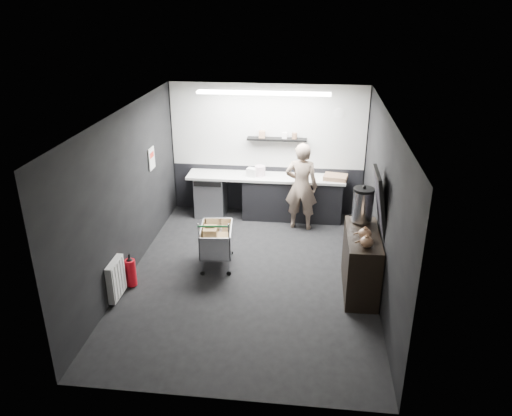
# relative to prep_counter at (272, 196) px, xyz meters

# --- Properties ---
(floor) EXTENTS (5.50, 5.50, 0.00)m
(floor) POSITION_rel_prep_counter_xyz_m (-0.14, -2.42, -0.46)
(floor) COLOR black
(floor) RESTS_ON ground
(ceiling) EXTENTS (5.50, 5.50, 0.00)m
(ceiling) POSITION_rel_prep_counter_xyz_m (-0.14, -2.42, 2.24)
(ceiling) COLOR white
(ceiling) RESTS_ON wall_back
(wall_back) EXTENTS (5.50, 0.00, 5.50)m
(wall_back) POSITION_rel_prep_counter_xyz_m (-0.14, 0.33, 0.89)
(wall_back) COLOR black
(wall_back) RESTS_ON floor
(wall_front) EXTENTS (5.50, 0.00, 5.50)m
(wall_front) POSITION_rel_prep_counter_xyz_m (-0.14, -5.17, 0.89)
(wall_front) COLOR black
(wall_front) RESTS_ON floor
(wall_left) EXTENTS (0.00, 5.50, 5.50)m
(wall_left) POSITION_rel_prep_counter_xyz_m (-2.14, -2.42, 0.89)
(wall_left) COLOR black
(wall_left) RESTS_ON floor
(wall_right) EXTENTS (0.00, 5.50, 5.50)m
(wall_right) POSITION_rel_prep_counter_xyz_m (1.86, -2.42, 0.89)
(wall_right) COLOR black
(wall_right) RESTS_ON floor
(kitchen_wall_panel) EXTENTS (3.95, 0.02, 1.70)m
(kitchen_wall_panel) POSITION_rel_prep_counter_xyz_m (-0.14, 0.31, 1.39)
(kitchen_wall_panel) COLOR beige
(kitchen_wall_panel) RESTS_ON wall_back
(dado_panel) EXTENTS (3.95, 0.02, 1.00)m
(dado_panel) POSITION_rel_prep_counter_xyz_m (-0.14, 0.31, 0.04)
(dado_panel) COLOR black
(dado_panel) RESTS_ON wall_back
(floating_shelf) EXTENTS (1.20, 0.22, 0.04)m
(floating_shelf) POSITION_rel_prep_counter_xyz_m (0.06, 0.20, 1.16)
(floating_shelf) COLOR black
(floating_shelf) RESTS_ON wall_back
(wall_clock) EXTENTS (0.20, 0.03, 0.20)m
(wall_clock) POSITION_rel_prep_counter_xyz_m (1.26, 0.30, 1.69)
(wall_clock) COLOR silver
(wall_clock) RESTS_ON wall_back
(poster) EXTENTS (0.02, 0.30, 0.40)m
(poster) POSITION_rel_prep_counter_xyz_m (-2.12, -1.12, 1.09)
(poster) COLOR silver
(poster) RESTS_ON wall_left
(poster_red_band) EXTENTS (0.02, 0.22, 0.10)m
(poster_red_band) POSITION_rel_prep_counter_xyz_m (-2.11, -1.12, 1.16)
(poster_red_band) COLOR red
(poster_red_band) RESTS_ON poster
(radiator) EXTENTS (0.10, 0.50, 0.60)m
(radiator) POSITION_rel_prep_counter_xyz_m (-2.08, -3.32, -0.11)
(radiator) COLOR silver
(radiator) RESTS_ON wall_left
(ceiling_strip) EXTENTS (2.40, 0.20, 0.04)m
(ceiling_strip) POSITION_rel_prep_counter_xyz_m (-0.14, -0.57, 2.21)
(ceiling_strip) COLOR white
(ceiling_strip) RESTS_ON ceiling
(prep_counter) EXTENTS (3.20, 0.61, 0.90)m
(prep_counter) POSITION_rel_prep_counter_xyz_m (0.00, 0.00, 0.00)
(prep_counter) COLOR black
(prep_counter) RESTS_ON floor
(person) EXTENTS (0.68, 0.48, 1.74)m
(person) POSITION_rel_prep_counter_xyz_m (0.60, -0.45, 0.41)
(person) COLOR #BFAD97
(person) RESTS_ON floor
(shopping_cart) EXTENTS (0.60, 0.92, 0.95)m
(shopping_cart) POSITION_rel_prep_counter_xyz_m (-0.77, -2.11, -0.00)
(shopping_cart) COLOR silver
(shopping_cart) RESTS_ON floor
(sideboard) EXTENTS (0.56, 1.31, 1.96)m
(sideboard) POSITION_rel_prep_counter_xyz_m (1.61, -2.60, 0.16)
(sideboard) COLOR black
(sideboard) RESTS_ON floor
(fire_extinguisher) EXTENTS (0.17, 0.17, 0.55)m
(fire_extinguisher) POSITION_rel_prep_counter_xyz_m (-1.99, -2.95, -0.19)
(fire_extinguisher) COLOR red
(fire_extinguisher) RESTS_ON floor
(cardboard_box) EXTENTS (0.51, 0.42, 0.09)m
(cardboard_box) POSITION_rel_prep_counter_xyz_m (1.26, -0.05, 0.49)
(cardboard_box) COLOR #8F694C
(cardboard_box) RESTS_ON prep_counter
(pink_tub) EXTENTS (0.21, 0.21, 0.21)m
(pink_tub) POSITION_rel_prep_counter_xyz_m (-0.25, 0.00, 0.55)
(pink_tub) COLOR silver
(pink_tub) RESTS_ON prep_counter
(white_container) EXTENTS (0.23, 0.20, 0.17)m
(white_container) POSITION_rel_prep_counter_xyz_m (-0.41, -0.05, 0.53)
(white_container) COLOR silver
(white_container) RESTS_ON prep_counter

